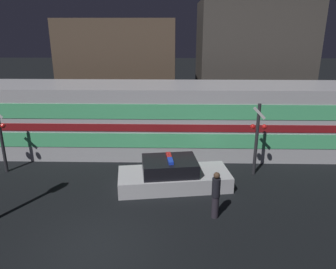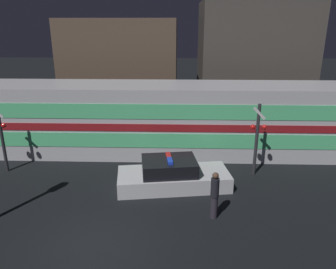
% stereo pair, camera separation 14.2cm
% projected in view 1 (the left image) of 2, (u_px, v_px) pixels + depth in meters
% --- Properties ---
extents(ground_plane, '(120.00, 120.00, 0.00)m').
position_uv_depth(ground_plane, '(98.00, 247.00, 10.13)').
color(ground_plane, black).
extents(train, '(20.33, 3.20, 3.63)m').
position_uv_depth(train, '(163.00, 119.00, 17.20)').
color(train, silver).
rests_on(train, ground_plane).
extents(police_car, '(4.86, 2.52, 1.35)m').
position_uv_depth(police_car, '(173.00, 176.00, 13.76)').
color(police_car, silver).
rests_on(police_car, ground_plane).
extents(pedestrian, '(0.30, 0.30, 1.75)m').
position_uv_depth(pedestrian, '(216.00, 195.00, 11.40)').
color(pedestrian, '#2D2833').
rests_on(pedestrian, ground_plane).
extents(crossing_signal_near, '(0.72, 0.33, 3.31)m').
position_uv_depth(crossing_signal_near, '(257.00, 136.00, 14.44)').
color(crossing_signal_near, '#2D2D33').
rests_on(crossing_signal_near, ground_plane).
extents(crossing_signal_far, '(0.72, 0.33, 3.26)m').
position_uv_depth(crossing_signal_far, '(0.00, 135.00, 14.69)').
color(crossing_signal_far, '#2D2D33').
rests_on(crossing_signal_far, ground_plane).
extents(building_left, '(7.81, 6.23, 6.91)m').
position_uv_depth(building_left, '(122.00, 69.00, 23.92)').
color(building_left, brown).
rests_on(building_left, ground_plane).
extents(building_center, '(7.33, 6.46, 8.07)m').
position_uv_depth(building_center, '(250.00, 61.00, 23.46)').
color(building_center, '#47423D').
rests_on(building_center, ground_plane).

